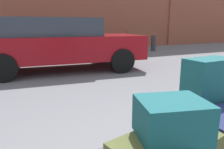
% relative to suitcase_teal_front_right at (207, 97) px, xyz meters
% --- Properties ---
extents(suitcase_teal_front_right, '(0.42, 0.25, 0.64)m').
position_rel_suitcase_teal_front_right_xyz_m(suitcase_teal_front_right, '(0.00, 0.00, 0.00)').
color(suitcase_teal_front_right, '#144C51').
rests_on(suitcase_teal_front_right, luggage_cart).
extents(duffel_bag_teal_topmost_pile, '(0.42, 0.38, 0.21)m').
position_rel_suitcase_teal_front_right_xyz_m(duffel_bag_teal_topmost_pile, '(-0.68, -0.36, 0.08)').
color(duffel_bag_teal_topmost_pile, '#144C51').
rests_on(duffel_bag_teal_topmost_pile, duffel_bag_olive_rear_right).
extents(parked_car, '(4.45, 2.23, 1.42)m').
position_rel_suitcase_teal_front_right_xyz_m(parked_car, '(-0.23, 4.72, 0.10)').
color(parked_car, maroon).
rests_on(parked_car, ground_plane).
extents(bicycle_leaning, '(1.75, 0.28, 0.96)m').
position_rel_suitcase_teal_front_right_xyz_m(bicycle_leaning, '(3.79, 9.16, -0.29)').
color(bicycle_leaning, black).
rests_on(bicycle_leaning, ground_plane).
extents(bollard_kerb_near, '(0.23, 0.23, 0.74)m').
position_rel_suitcase_teal_front_right_xyz_m(bollard_kerb_near, '(2.36, 7.43, -0.29)').
color(bollard_kerb_near, '#383838').
rests_on(bollard_kerb_near, ground_plane).
extents(bollard_kerb_mid, '(0.23, 0.23, 0.74)m').
position_rel_suitcase_teal_front_right_xyz_m(bollard_kerb_mid, '(3.63, 7.43, -0.29)').
color(bollard_kerb_mid, '#383838').
rests_on(bollard_kerb_mid, ground_plane).
extents(bollard_kerb_far, '(0.23, 0.23, 0.74)m').
position_rel_suitcase_teal_front_right_xyz_m(bollard_kerb_far, '(4.80, 7.43, -0.29)').
color(bollard_kerb_far, '#383838').
rests_on(bollard_kerb_far, ground_plane).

